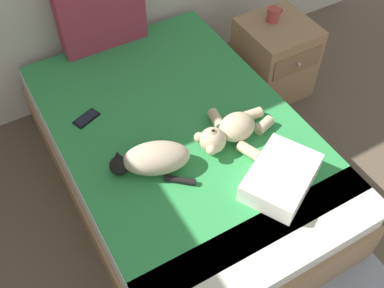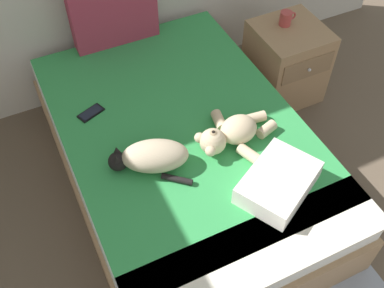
# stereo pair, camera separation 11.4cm
# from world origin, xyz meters

# --- Properties ---
(bed) EXTENTS (1.32, 1.98, 0.49)m
(bed) POSITION_xyz_m (2.01, 3.47, 0.24)
(bed) COLOR #9E7A56
(bed) RESTS_ON ground_plane
(patterned_cushion) EXTENTS (0.55, 0.12, 0.45)m
(patterned_cushion) POSITION_xyz_m (1.95, 4.38, 0.72)
(patterned_cushion) COLOR #A5334C
(patterned_cushion) RESTS_ON bed
(cat) EXTENTS (0.42, 0.35, 0.15)m
(cat) POSITION_xyz_m (1.76, 3.30, 0.56)
(cat) COLOR #C6B293
(cat) RESTS_ON bed
(teddy_bear) EXTENTS (0.46, 0.41, 0.15)m
(teddy_bear) POSITION_xyz_m (2.20, 3.27, 0.56)
(teddy_bear) COLOR beige
(teddy_bear) RESTS_ON bed
(cell_phone) EXTENTS (0.16, 0.12, 0.01)m
(cell_phone) POSITION_xyz_m (1.58, 3.80, 0.50)
(cell_phone) COLOR black
(cell_phone) RESTS_ON bed
(throw_pillow) EXTENTS (0.49, 0.44, 0.11)m
(throw_pillow) POSITION_xyz_m (2.26, 2.90, 0.55)
(throw_pillow) COLOR white
(throw_pillow) RESTS_ON bed
(nightstand) EXTENTS (0.46, 0.49, 0.55)m
(nightstand) POSITION_xyz_m (3.01, 3.91, 0.28)
(nightstand) COLOR #9E7A56
(nightstand) RESTS_ON ground_plane
(mug) EXTENTS (0.12, 0.08, 0.09)m
(mug) POSITION_xyz_m (3.00, 3.97, 0.60)
(mug) COLOR #B23F3F
(mug) RESTS_ON nightstand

